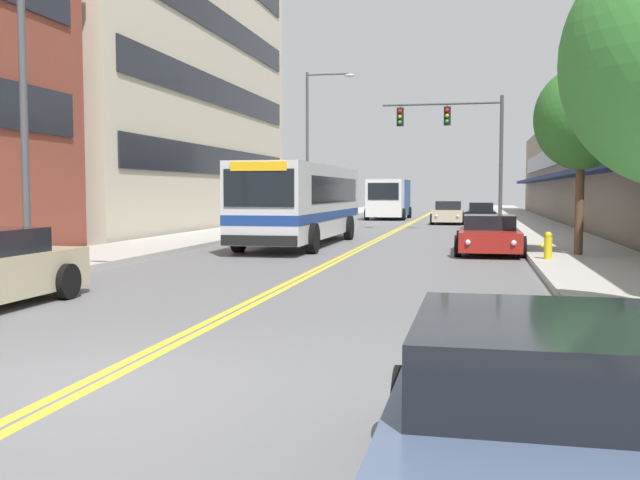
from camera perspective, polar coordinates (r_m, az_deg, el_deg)
The scene contains 17 objects.
ground_plane at distance 43.97m, azimuth 7.07°, elevation 1.25°, with size 240.00×240.00×0.00m, color slate.
sidewalk_left at distance 45.19m, azimuth -2.08°, elevation 1.46°, with size 3.43×106.00×0.17m.
sidewalk_right at distance 43.92m, azimuth 16.50°, elevation 1.23°, with size 3.43×106.00×0.17m.
centre_line at distance 43.97m, azimuth 7.07°, elevation 1.26°, with size 0.34×106.00×0.01m.
storefront_row_right at distance 44.74m, azimuth 24.23°, elevation 5.59°, with size 9.10×68.00×7.20m.
city_bus at distance 27.14m, azimuth -1.39°, elevation 3.19°, with size 2.83×11.21×2.97m.
car_silver_parked_left_mid at distance 38.28m, azimuth -0.21°, elevation 1.77°, with size 2.06×4.84×1.27m.
car_slate_blue_parked_right_foreground at distance 4.58m, azimuth 18.43°, elevation -14.60°, with size 2.21×4.47×1.27m.
car_black_parked_right_mid at distance 47.04m, azimuth 12.76°, elevation 2.09°, with size 1.99×4.23×1.30m.
car_red_parked_right_far at distance 23.85m, azimuth 13.38°, elevation 0.36°, with size 2.14×4.56×1.25m.
car_champagne_moving_lead at distance 45.16m, azimuth 10.24°, elevation 2.12°, with size 2.05×4.86×1.41m.
box_truck at distance 51.98m, azimuth 5.54°, elevation 3.37°, with size 2.81×6.66×2.85m.
traffic_signal_mast at distance 36.48m, azimuth 11.18°, elevation 8.18°, with size 5.96×0.38×6.72m.
street_lamp_left_near at distance 16.24m, azimuth -21.68°, elevation 12.14°, with size 2.34×0.28×7.38m.
street_lamp_left_far at distance 40.37m, azimuth -0.50°, elevation 8.37°, with size 2.75×0.28×8.66m.
street_tree_right_mid at distance 22.41m, azimuth 20.19°, elevation 9.07°, with size 2.72×2.72×5.49m.
fire_hydrant at distance 20.62m, azimuth 17.78°, elevation -0.41°, with size 0.30×0.22×0.75m.
Camera 1 is at (3.94, -6.75, 2.04)m, focal length 40.00 mm.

